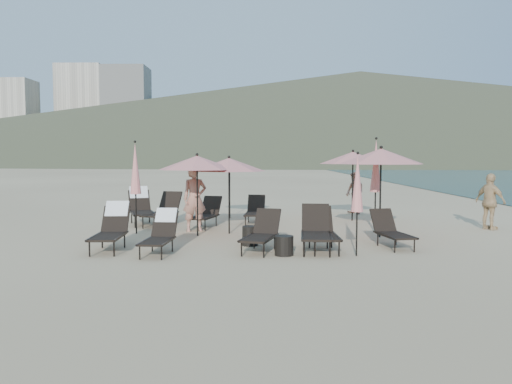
{
  "coord_description": "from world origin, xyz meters",
  "views": [
    {
      "loc": [
        -0.96,
        -11.69,
        2.16
      ],
      "look_at": [
        -1.13,
        3.5,
        1.1
      ],
      "focal_mm": 35.0,
      "sensor_mm": 36.0,
      "label": 1
    }
  ],
  "objects_px": {
    "lounger_5": "(391,230)",
    "beachgoer_b": "(355,193)",
    "lounger_7": "(163,210)",
    "lounger_4": "(316,230)",
    "side_table_0": "(250,236)",
    "umbrella_open_2": "(381,156)",
    "lounger_0": "(111,227)",
    "lounger_8": "(206,213)",
    "beachgoer_c": "(490,202)",
    "lounger_3": "(322,231)",
    "umbrella_open_4": "(353,158)",
    "umbrella_open_1": "(229,165)",
    "lounger_2": "(262,232)",
    "lounger_9": "(255,210)",
    "side_table_1": "(284,246)",
    "lounger_1": "(160,233)",
    "lounger_6": "(141,206)",
    "umbrella_open_0": "(197,163)",
    "umbrella_closed_2": "(135,169)",
    "beachgoer_a": "(195,199)",
    "umbrella_open_3": "(230,165)",
    "umbrella_closed_1": "(376,166)"
  },
  "relations": [
    {
      "from": "umbrella_open_3",
      "to": "beachgoer_a",
      "type": "xyz_separation_m",
      "value": [
        -0.83,
        -3.15,
        -0.95
      ]
    },
    {
      "from": "lounger_1",
      "to": "lounger_7",
      "type": "distance_m",
      "value": 4.65
    },
    {
      "from": "lounger_5",
      "to": "beachgoer_b",
      "type": "bearing_deg",
      "value": 76.12
    },
    {
      "from": "lounger_9",
      "to": "side_table_1",
      "type": "bearing_deg",
      "value": -78.19
    },
    {
      "from": "side_table_0",
      "to": "beachgoer_b",
      "type": "relative_size",
      "value": 0.3
    },
    {
      "from": "lounger_2",
      "to": "lounger_3",
      "type": "distance_m",
      "value": 1.42
    },
    {
      "from": "umbrella_open_1",
      "to": "umbrella_open_2",
      "type": "relative_size",
      "value": 0.89
    },
    {
      "from": "lounger_6",
      "to": "umbrella_open_2",
      "type": "height_order",
      "value": "umbrella_open_2"
    },
    {
      "from": "side_table_0",
      "to": "beachgoer_c",
      "type": "relative_size",
      "value": 0.29
    },
    {
      "from": "lounger_4",
      "to": "umbrella_open_4",
      "type": "xyz_separation_m",
      "value": [
        1.83,
        5.44,
        1.66
      ]
    },
    {
      "from": "beachgoer_c",
      "to": "lounger_0",
      "type": "bearing_deg",
      "value": 79.4
    },
    {
      "from": "lounger_1",
      "to": "lounger_9",
      "type": "bearing_deg",
      "value": 71.85
    },
    {
      "from": "lounger_4",
      "to": "umbrella_open_4",
      "type": "relative_size",
      "value": 0.75
    },
    {
      "from": "lounger_4",
      "to": "lounger_7",
      "type": "distance_m",
      "value": 6.1
    },
    {
      "from": "side_table_0",
      "to": "side_table_1",
      "type": "height_order",
      "value": "side_table_0"
    },
    {
      "from": "lounger_4",
      "to": "side_table_0",
      "type": "height_order",
      "value": "lounger_4"
    },
    {
      "from": "lounger_2",
      "to": "lounger_5",
      "type": "relative_size",
      "value": 1.07
    },
    {
      "from": "umbrella_open_4",
      "to": "lounger_1",
      "type": "bearing_deg",
      "value": -132.88
    },
    {
      "from": "side_table_0",
      "to": "umbrella_closed_1",
      "type": "bearing_deg",
      "value": 31.56
    },
    {
      "from": "lounger_0",
      "to": "umbrella_open_2",
      "type": "distance_m",
      "value": 7.17
    },
    {
      "from": "lounger_3",
      "to": "umbrella_open_4",
      "type": "bearing_deg",
      "value": 71.81
    },
    {
      "from": "lounger_5",
      "to": "lounger_7",
      "type": "distance_m",
      "value": 7.31
    },
    {
      "from": "lounger_0",
      "to": "umbrella_open_2",
      "type": "xyz_separation_m",
      "value": [
        6.73,
        1.82,
        1.67
      ]
    },
    {
      "from": "lounger_0",
      "to": "umbrella_open_1",
      "type": "height_order",
      "value": "umbrella_open_1"
    },
    {
      "from": "umbrella_open_4",
      "to": "beachgoer_b",
      "type": "relative_size",
      "value": 1.52
    },
    {
      "from": "lounger_1",
      "to": "umbrella_open_2",
      "type": "bearing_deg",
      "value": 26.28
    },
    {
      "from": "lounger_6",
      "to": "lounger_8",
      "type": "relative_size",
      "value": 1.19
    },
    {
      "from": "lounger_5",
      "to": "umbrella_closed_2",
      "type": "bearing_deg",
      "value": 152.45
    },
    {
      "from": "side_table_0",
      "to": "beachgoer_b",
      "type": "xyz_separation_m",
      "value": [
        3.83,
        6.85,
        0.56
      ]
    },
    {
      "from": "umbrella_open_4",
      "to": "beachgoer_b",
      "type": "bearing_deg",
      "value": 77.23
    },
    {
      "from": "lounger_2",
      "to": "lounger_3",
      "type": "height_order",
      "value": "lounger_3"
    },
    {
      "from": "umbrella_open_1",
      "to": "umbrella_closed_1",
      "type": "distance_m",
      "value": 4.19
    },
    {
      "from": "umbrella_open_1",
      "to": "beachgoer_b",
      "type": "distance_m",
      "value": 6.75
    },
    {
      "from": "lounger_5",
      "to": "umbrella_open_1",
      "type": "bearing_deg",
      "value": 142.32
    },
    {
      "from": "lounger_2",
      "to": "umbrella_open_3",
      "type": "relative_size",
      "value": 0.79
    },
    {
      "from": "lounger_4",
      "to": "lounger_2",
      "type": "bearing_deg",
      "value": -170.53
    },
    {
      "from": "lounger_2",
      "to": "umbrella_open_1",
      "type": "xyz_separation_m",
      "value": [
        -0.92,
        2.61,
        1.52
      ]
    },
    {
      "from": "lounger_2",
      "to": "umbrella_open_1",
      "type": "distance_m",
      "value": 3.16
    },
    {
      "from": "lounger_2",
      "to": "lounger_1",
      "type": "bearing_deg",
      "value": -158.52
    },
    {
      "from": "umbrella_open_4",
      "to": "beachgoer_b",
      "type": "xyz_separation_m",
      "value": [
        0.45,
        2.0,
        -1.34
      ]
    },
    {
      "from": "umbrella_open_1",
      "to": "side_table_1",
      "type": "bearing_deg",
      "value": -65.74
    },
    {
      "from": "umbrella_open_2",
      "to": "beachgoer_a",
      "type": "distance_m",
      "value": 5.4
    },
    {
      "from": "lounger_3",
      "to": "lounger_7",
      "type": "distance_m",
      "value": 6.17
    },
    {
      "from": "umbrella_open_2",
      "to": "lounger_3",
      "type": "bearing_deg",
      "value": -133.8
    },
    {
      "from": "lounger_5",
      "to": "umbrella_open_2",
      "type": "relative_size",
      "value": 0.64
    },
    {
      "from": "lounger_6",
      "to": "umbrella_open_0",
      "type": "bearing_deg",
      "value": -69.3
    },
    {
      "from": "side_table_0",
      "to": "lounger_8",
      "type": "bearing_deg",
      "value": 113.94
    },
    {
      "from": "umbrella_open_0",
      "to": "beachgoer_b",
      "type": "relative_size",
      "value": 1.42
    },
    {
      "from": "lounger_9",
      "to": "lounger_2",
      "type": "bearing_deg",
      "value": -83.14
    },
    {
      "from": "umbrella_open_4",
      "to": "beachgoer_c",
      "type": "height_order",
      "value": "umbrella_open_4"
    }
  ]
}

